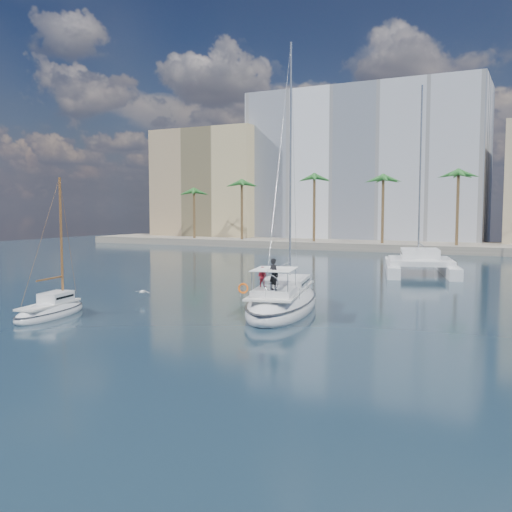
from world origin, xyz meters
The scene contains 10 objects.
ground centered at (0.00, 0.00, 0.00)m, with size 160.00×160.00×0.00m, color black.
quay centered at (0.00, 61.00, 0.60)m, with size 120.00×14.00×1.20m, color gray.
building_modern centered at (-12.00, 73.00, 14.00)m, with size 42.00×16.00×28.00m, color white.
building_tan_left centered at (-42.00, 69.00, 11.00)m, with size 22.00×14.00×22.00m, color tan.
palm_left centered at (-34.00, 57.00, 10.28)m, with size 3.60×3.60×12.30m.
palm_centre centered at (0.00, 57.00, 10.28)m, with size 3.60×3.60×12.30m.
main_sloop centered at (2.28, 2.82, 0.56)m, with size 6.72×13.14×18.65m.
small_sloop centered at (-9.58, -5.51, 0.37)m, with size 3.06×6.55×9.06m.
catamaran centered at (6.24, 28.45, 1.18)m, with size 9.85×14.61×19.31m.
seagull centered at (-8.21, 1.75, 0.66)m, with size 1.25×0.53×0.23m.
Camera 1 is at (17.10, -30.78, 6.62)m, focal length 40.00 mm.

